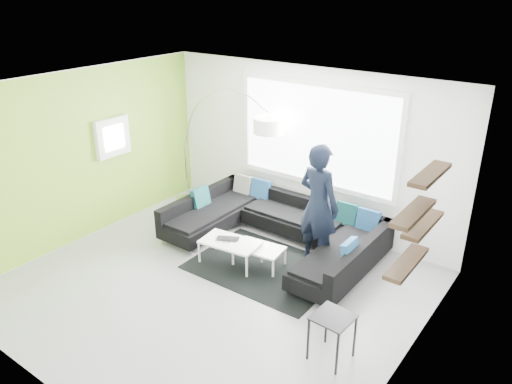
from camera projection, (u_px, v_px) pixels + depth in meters
ground at (213, 287)px, 7.15m from camera, size 5.50×5.50×0.00m
room_shell at (221, 165)px, 6.57m from camera, size 5.54×5.04×2.82m
sectional_sofa at (272, 231)px, 8.04m from camera, size 3.29×2.04×0.71m
rug at (265, 267)px, 7.63m from camera, size 2.18×1.60×0.01m
coffee_table at (245, 253)px, 7.65m from camera, size 1.22×0.80×0.38m
arc_lamp at (184, 144)px, 9.47m from camera, size 2.18×0.62×2.35m
side_table at (332, 337)px, 5.70m from camera, size 0.45×0.45×0.59m
person at (319, 205)px, 7.44m from camera, size 0.85×0.69×1.91m
laptop at (227, 240)px, 7.61m from camera, size 0.53×0.51×0.03m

